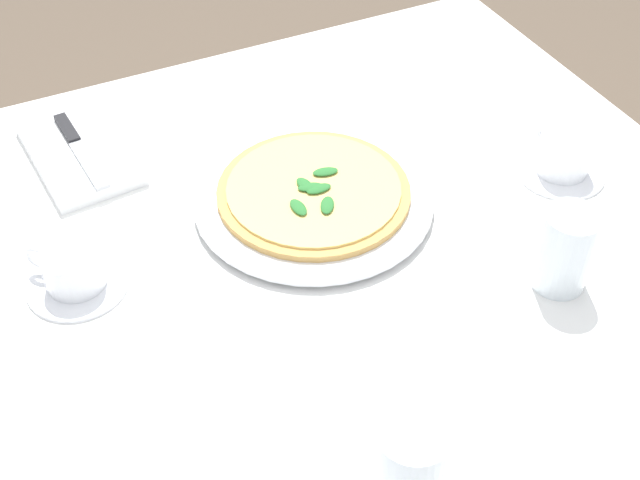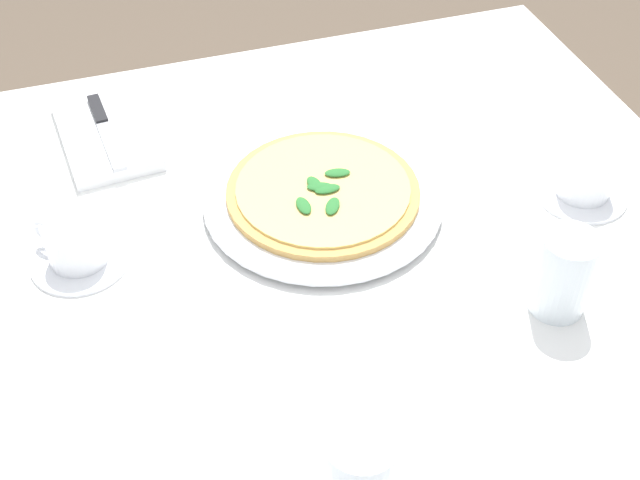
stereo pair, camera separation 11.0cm
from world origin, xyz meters
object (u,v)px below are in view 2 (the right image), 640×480
Objects in this scene: water_glass_far_right at (360,476)px; water_glass_far_left at (562,278)px; coffee_cup_back_corner at (76,247)px; pizza_plate at (323,198)px; napkin_folded at (106,134)px; dinner_knife at (105,128)px; coffee_cup_center_back at (585,177)px; pizza at (323,191)px.

water_glass_far_left is at bearing 118.56° from water_glass_far_right.
coffee_cup_back_corner is at bearing -115.23° from water_glass_far_left.
pizza_plate is 3.10× the size of water_glass_far_right.
napkin_folded is 0.01m from dinner_knife.
coffee_cup_center_back is 0.71m from napkin_folded.
pizza_plate is at bearing -141.55° from water_glass_far_left.
water_glass_far_left is 0.70m from dinner_knife.
coffee_cup_back_corner is at bearing -152.13° from water_glass_far_right.
coffee_cup_back_corner is 0.49m from water_glass_far_right.
water_glass_far_left is at bearing 38.39° from napkin_folded.
coffee_cup_center_back is (0.09, 0.36, 0.01)m from pizza.
water_glass_far_right is at bearing 8.41° from napkin_folded.
coffee_cup_center_back reaches higher than pizza.
pizza is at bearing -141.51° from water_glass_far_left.
napkin_folded is at bearing 165.02° from coffee_cup_back_corner.
water_glass_far_right is 0.96× the size of water_glass_far_left.
coffee_cup_back_corner is 0.61m from water_glass_far_left.
coffee_cup_back_corner is at bearing -19.77° from napkin_folded.
pizza is 0.46m from water_glass_far_right.
coffee_cup_center_back reaches higher than coffee_cup_back_corner.
pizza is 0.37m from coffee_cup_center_back.
pizza_plate is at bearing -104.57° from coffee_cup_center_back.
dinner_knife is at bearing -132.09° from pizza.
napkin_folded is at bearing -132.35° from pizza_plate.
dinner_knife is (-0.69, -0.16, -0.02)m from water_glass_far_right.
napkin_folded is at bearing -132.39° from pizza.
pizza is 2.07× the size of coffee_cup_back_corner.
water_glass_far_right reaches higher than napkin_folded.
coffee_cup_center_back reaches higher than dinner_knife.
pizza_plate is at bearing 43.37° from dinner_knife.
water_glass_far_left reaches higher than pizza_plate.
water_glass_far_right reaches higher than pizza.
dinner_knife is at bearing -136.68° from water_glass_far_left.
coffee_cup_center_back is 1.23× the size of water_glass_far_right.
coffee_cup_back_corner is at bearing -88.34° from pizza.
water_glass_far_left is 0.49× the size of napkin_folded.
pizza is at bearing 42.82° from napkin_folded.
water_glass_far_right is at bearing -13.55° from pizza_plate.
napkin_folded reaches higher than pizza_plate.
water_glass_far_right is (0.43, 0.23, 0.02)m from coffee_cup_back_corner.
coffee_cup_center_back is 0.70m from coffee_cup_back_corner.
coffee_cup_back_corner is at bearing -19.77° from dinner_knife.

